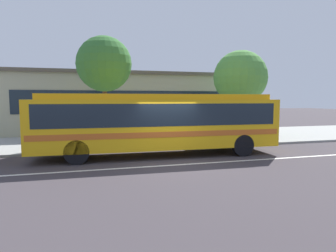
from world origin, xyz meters
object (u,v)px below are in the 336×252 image
pedestrian_waiting_near_sign (223,123)px  street_tree_mid_block (240,78)px  transit_bus (158,120)px  bus_stop_sign (229,116)px  pedestrian_walking_along_curb (92,128)px  street_tree_near_stop (104,64)px

pedestrian_waiting_near_sign → street_tree_mid_block: bearing=25.1°
transit_bus → pedestrian_waiting_near_sign: transit_bus is taller
bus_stop_sign → pedestrian_walking_along_curb: bearing=173.6°
transit_bus → pedestrian_walking_along_curb: bearing=135.3°
transit_bus → street_tree_mid_block: street_tree_mid_block is taller
pedestrian_walking_along_curb → street_tree_near_stop: size_ratio=0.28×
street_tree_near_stop → pedestrian_waiting_near_sign: bearing=-1.7°
pedestrian_waiting_near_sign → bus_stop_sign: bearing=-103.5°
pedestrian_waiting_near_sign → bus_stop_sign: (-0.35, -1.46, 0.49)m
transit_bus → bus_stop_sign: size_ratio=4.76×
pedestrian_waiting_near_sign → pedestrian_walking_along_curb: size_ratio=1.05×
pedestrian_walking_along_curb → street_tree_mid_block: street_tree_mid_block is taller
transit_bus → bus_stop_sign: transit_bus is taller
street_tree_mid_block → transit_bus: bearing=-147.3°
bus_stop_sign → street_tree_near_stop: 7.64m
pedestrian_waiting_near_sign → street_tree_near_stop: size_ratio=0.29×
street_tree_near_stop → street_tree_mid_block: 8.74m
transit_bus → street_tree_near_stop: bearing=120.5°
transit_bus → pedestrian_walking_along_curb: 4.15m
pedestrian_walking_along_curb → street_tree_near_stop: street_tree_near_stop is taller
bus_stop_sign → street_tree_mid_block: (1.85, 2.16, 2.38)m
pedestrian_waiting_near_sign → pedestrian_walking_along_curb: (-7.95, -0.61, -0.05)m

